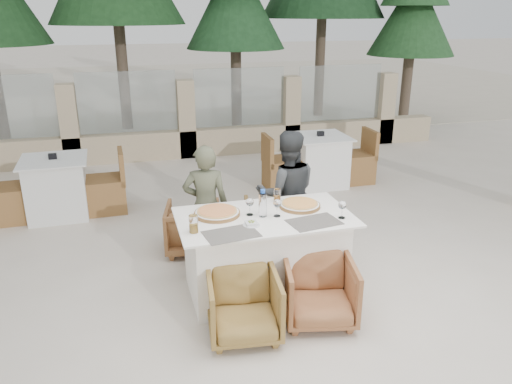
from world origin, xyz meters
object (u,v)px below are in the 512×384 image
object	(u,v)px
armchair_far_left	(193,228)
armchair_near_right	(319,291)
wine_glass_near	(277,207)
beer_glass_left	(194,224)
pizza_right	(300,205)
wine_glass_corner	(342,209)
beer_glass_right	(277,195)
diner_right	(287,194)
bg_table_b	(319,160)
olive_dish	(251,223)
armchair_near_left	(244,306)
wine_glass_centre	(250,206)
armchair_far_right	(274,226)
dining_table	(264,254)
pizza_left	(217,212)
water_bottle	(263,203)
bg_table_a	(57,188)
diner_left	(206,206)

from	to	relation	value
armchair_far_left	armchair_near_right	distance (m)	1.83
wine_glass_near	beer_glass_left	world-z (taller)	wine_glass_near
pizza_right	wine_glass_corner	size ratio (longest dim) A/B	2.13
beer_glass_right	diner_right	bearing A→B (deg)	58.98
bg_table_b	olive_dish	bearing A→B (deg)	-121.70
bg_table_b	armchair_near_left	bearing A→B (deg)	-120.47
wine_glass_centre	armchair_far_right	bearing A→B (deg)	57.58
armchair_far_left	wine_glass_corner	bearing A→B (deg)	145.04
beer_glass_right	dining_table	bearing A→B (deg)	-124.56
wine_glass_centre	wine_glass_corner	size ratio (longest dim) A/B	1.00
pizza_right	beer_glass_right	world-z (taller)	beer_glass_right
pizza_left	armchair_near_left	size ratio (longest dim) A/B	0.70
bg_table_b	wine_glass_corner	bearing A→B (deg)	-108.37
pizza_right	wine_glass_centre	bearing A→B (deg)	-172.96
armchair_far_right	armchair_near_right	size ratio (longest dim) A/B	1.04
pizza_left	armchair_near_left	distance (m)	0.94
water_bottle	armchair_near_left	bearing A→B (deg)	-118.33
dining_table	wine_glass_centre	distance (m)	0.50
olive_dish	armchair_far_right	bearing A→B (deg)	62.02
bg_table_b	beer_glass_right	bearing A→B (deg)	-120.32
wine_glass_near	bg_table_a	xyz separation A→B (m)	(-2.17, 2.55, -0.48)
water_bottle	wine_glass_near	size ratio (longest dim) A/B	1.40
beer_glass_left	diner_right	world-z (taller)	diner_right
wine_glass_centre	armchair_near_right	bearing A→B (deg)	-55.91
water_bottle	bg_table_b	size ratio (longest dim) A/B	0.16
pizza_left	armchair_far_right	xyz separation A→B (m)	(0.76, 0.66, -0.51)
pizza_left	water_bottle	xyz separation A→B (m)	(0.40, -0.14, 0.10)
diner_right	bg_table_b	size ratio (longest dim) A/B	0.84
beer_glass_right	armchair_far_right	size ratio (longest dim) A/B	0.21
pizza_left	wine_glass_corner	world-z (taller)	wine_glass_corner
pizza_left	armchair_far_left	xyz separation A→B (m)	(-0.11, 0.89, -0.53)
olive_dish	armchair_far_left	world-z (taller)	olive_dish
pizza_right	olive_dish	world-z (taller)	pizza_right
wine_glass_near	armchair_near_right	distance (m)	0.83
beer_glass_right	diner_left	size ratio (longest dim) A/B	0.10
wine_glass_near	armchair_near_right	size ratio (longest dim) A/B	0.30
wine_glass_corner	water_bottle	bearing A→B (deg)	161.05
dining_table	diner_left	world-z (taller)	diner_left
armchair_near_left	diner_left	world-z (taller)	diner_left
beer_glass_right	armchair_far_left	world-z (taller)	beer_glass_right
wine_glass_centre	beer_glass_right	size ratio (longest dim) A/B	1.37
pizza_left	bg_table_a	size ratio (longest dim) A/B	0.26
pizza_left	armchair_far_left	size ratio (longest dim) A/B	0.70
wine_glass_near	diner_right	size ratio (longest dim) A/B	0.13
beer_glass_right	armchair_near_left	bearing A→B (deg)	-121.44
water_bottle	armchair_far_right	world-z (taller)	water_bottle
bg_table_b	diner_left	bearing A→B (deg)	-135.04
diner_right	bg_table_a	distance (m)	3.11
bg_table_b	diner_right	bearing A→B (deg)	-120.29
wine_glass_corner	armchair_near_right	distance (m)	0.77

